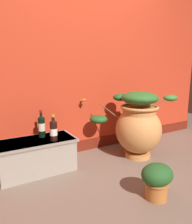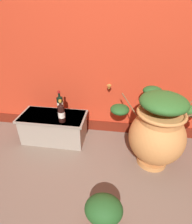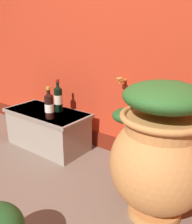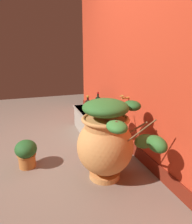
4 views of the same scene
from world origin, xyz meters
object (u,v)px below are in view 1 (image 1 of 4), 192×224
terracotta_urn (138,124)px  wine_bottle_left (42,125)px  wine_bottle_middle (53,129)px  potted_shrub (157,179)px

terracotta_urn → wine_bottle_left: bearing=165.4°
wine_bottle_middle → potted_shrub: 1.12m
wine_bottle_middle → wine_bottle_left: bearing=112.0°
wine_bottle_left → potted_shrub: wine_bottle_left is taller
wine_bottle_middle → terracotta_urn: bearing=-6.1°
wine_bottle_middle → potted_shrub: bearing=-56.7°
wine_bottle_left → potted_shrub: (0.67, -1.08, -0.31)m
terracotta_urn → wine_bottle_left: 1.17m
potted_shrub → terracotta_urn: bearing=59.3°
wine_bottle_middle → potted_shrub: size_ratio=0.88×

